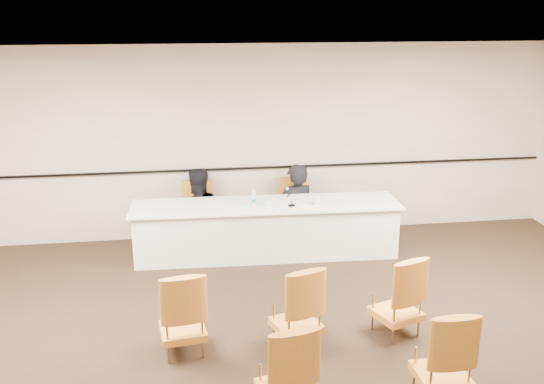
% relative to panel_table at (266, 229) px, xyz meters
% --- Properties ---
extents(floor, '(10.00, 10.00, 0.00)m').
position_rel_panel_table_xyz_m(floor, '(-0.21, -3.09, -0.39)').
color(floor, black).
rests_on(floor, ground).
extents(ceiling, '(10.00, 10.00, 0.00)m').
position_rel_panel_table_xyz_m(ceiling, '(-0.21, -3.09, 2.61)').
color(ceiling, silver).
rests_on(ceiling, ground).
extents(wall_back, '(10.00, 0.04, 3.00)m').
position_rel_panel_table_xyz_m(wall_back, '(-0.21, 0.91, 1.11)').
color(wall_back, beige).
rests_on(wall_back, ground).
extents(wall_rail, '(9.80, 0.04, 0.03)m').
position_rel_panel_table_xyz_m(wall_rail, '(-0.21, 0.87, 0.71)').
color(wall_rail, black).
rests_on(wall_rail, wall_back).
extents(panel_table, '(3.92, 1.04, 0.78)m').
position_rel_panel_table_xyz_m(panel_table, '(0.00, 0.00, 0.00)').
color(panel_table, silver).
rests_on(panel_table, ground).
extents(panelist_main, '(0.71, 0.55, 1.72)m').
position_rel_panel_table_xyz_m(panelist_main, '(0.54, 0.55, -0.03)').
color(panelist_main, black).
rests_on(panelist_main, ground).
extents(panelist_main_chair, '(0.52, 0.52, 0.95)m').
position_rel_panel_table_xyz_m(panelist_main_chair, '(0.54, 0.55, 0.08)').
color(panelist_main_chair, '#C37923').
rests_on(panelist_main_chair, ground).
extents(panelist_second, '(0.94, 0.82, 1.64)m').
position_rel_panel_table_xyz_m(panelist_second, '(-0.99, 0.61, -0.01)').
color(panelist_second, black).
rests_on(panelist_second, ground).
extents(panelist_second_chair, '(0.52, 0.52, 0.95)m').
position_rel_panel_table_xyz_m(panelist_second_chair, '(-0.99, 0.61, 0.08)').
color(panelist_second_chair, '#C37923').
rests_on(panelist_second_chair, ground).
extents(papers, '(0.36, 0.31, 0.00)m').
position_rel_panel_table_xyz_m(papers, '(0.51, -0.08, 0.39)').
color(papers, silver).
rests_on(papers, panel_table).
extents(microphone, '(0.15, 0.20, 0.26)m').
position_rel_panel_table_xyz_m(microphone, '(0.35, -0.14, 0.52)').
color(microphone, black).
rests_on(microphone, panel_table).
extents(water_bottle, '(0.07, 0.07, 0.22)m').
position_rel_panel_table_xyz_m(water_bottle, '(-0.18, -0.00, 0.50)').
color(water_bottle, teal).
rests_on(water_bottle, panel_table).
extents(drinking_glass, '(0.07, 0.07, 0.10)m').
position_rel_panel_table_xyz_m(drinking_glass, '(0.02, -0.11, 0.44)').
color(drinking_glass, silver).
rests_on(drinking_glass, panel_table).
extents(coffee_cup, '(0.11, 0.11, 0.14)m').
position_rel_panel_table_xyz_m(coffee_cup, '(0.72, -0.15, 0.46)').
color(coffee_cup, white).
rests_on(coffee_cup, panel_table).
extents(aud_chair_front_left, '(0.56, 0.56, 0.95)m').
position_rel_panel_table_xyz_m(aud_chair_front_left, '(-1.23, -2.51, 0.08)').
color(aud_chair_front_left, '#C37923').
rests_on(aud_chair_front_left, ground).
extents(aud_chair_front_mid, '(0.63, 0.63, 0.95)m').
position_rel_panel_table_xyz_m(aud_chair_front_mid, '(-0.03, -2.56, 0.08)').
color(aud_chair_front_mid, '#C37923').
rests_on(aud_chair_front_mid, ground).
extents(aud_chair_front_right, '(0.64, 0.64, 0.95)m').
position_rel_panel_table_xyz_m(aud_chair_front_right, '(1.12, -2.47, 0.08)').
color(aud_chair_front_right, '#C37923').
rests_on(aud_chair_front_right, ground).
extents(aud_chair_back_mid, '(0.58, 0.58, 0.95)m').
position_rel_panel_table_xyz_m(aud_chair_back_mid, '(-0.33, -3.70, 0.08)').
color(aud_chair_back_mid, '#C37923').
rests_on(aud_chair_back_mid, ground).
extents(aud_chair_back_right, '(0.50, 0.50, 0.95)m').
position_rel_panel_table_xyz_m(aud_chair_back_right, '(1.13, -3.67, 0.08)').
color(aud_chair_back_right, '#C37923').
rests_on(aud_chair_back_right, ground).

